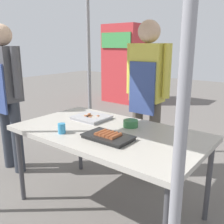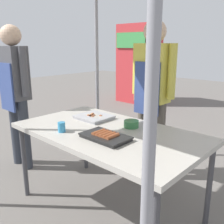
{
  "view_description": "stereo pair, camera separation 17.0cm",
  "coord_description": "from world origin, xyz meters",
  "px_view_note": "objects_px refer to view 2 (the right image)",
  "views": [
    {
      "loc": [
        1.25,
        -1.56,
        1.45
      ],
      "look_at": [
        0.0,
        0.05,
        0.9
      ],
      "focal_mm": 40.58,
      "sensor_mm": 36.0,
      "label": 1
    },
    {
      "loc": [
        1.38,
        -1.45,
        1.45
      ],
      "look_at": [
        0.0,
        0.05,
        0.9
      ],
      "focal_mm": 40.58,
      "sensor_mm": 36.0,
      "label": 2
    }
  ],
  "objects_px": {
    "condiment_bowl": "(131,124)",
    "customer_nearby": "(15,86)",
    "stall_table": "(108,136)",
    "drink_cup_near_edge": "(62,127)",
    "tray_grilled_sausages": "(105,136)",
    "tray_meat_skewers": "(94,117)",
    "neighbor_stall_left": "(139,64)",
    "vendor_woman": "(152,87)"
  },
  "relations": [
    {
      "from": "tray_grilled_sausages",
      "to": "customer_nearby",
      "type": "relative_size",
      "value": 0.23
    },
    {
      "from": "stall_table",
      "to": "tray_meat_skewers",
      "type": "bearing_deg",
      "value": 154.65
    },
    {
      "from": "stall_table",
      "to": "tray_meat_skewers",
      "type": "height_order",
      "value": "tray_meat_skewers"
    },
    {
      "from": "stall_table",
      "to": "condiment_bowl",
      "type": "xyz_separation_m",
      "value": [
        0.09,
        0.2,
        0.08
      ]
    },
    {
      "from": "condiment_bowl",
      "to": "neighbor_stall_left",
      "type": "height_order",
      "value": "neighbor_stall_left"
    },
    {
      "from": "tray_meat_skewers",
      "to": "neighbor_stall_left",
      "type": "height_order",
      "value": "neighbor_stall_left"
    },
    {
      "from": "customer_nearby",
      "to": "neighbor_stall_left",
      "type": "distance_m",
      "value": 4.06
    },
    {
      "from": "tray_meat_skewers",
      "to": "neighbor_stall_left",
      "type": "relative_size",
      "value": 0.16
    },
    {
      "from": "tray_grilled_sausages",
      "to": "tray_meat_skewers",
      "type": "relative_size",
      "value": 1.18
    },
    {
      "from": "drink_cup_near_edge",
      "to": "neighbor_stall_left",
      "type": "relative_size",
      "value": 0.04
    },
    {
      "from": "tray_meat_skewers",
      "to": "drink_cup_near_edge",
      "type": "distance_m",
      "value": 0.45
    },
    {
      "from": "stall_table",
      "to": "customer_nearby",
      "type": "relative_size",
      "value": 0.97
    },
    {
      "from": "stall_table",
      "to": "tray_meat_skewers",
      "type": "distance_m",
      "value": 0.38
    },
    {
      "from": "tray_grilled_sausages",
      "to": "vendor_woman",
      "type": "distance_m",
      "value": 1.0
    },
    {
      "from": "tray_grilled_sausages",
      "to": "condiment_bowl",
      "type": "bearing_deg",
      "value": 95.14
    },
    {
      "from": "customer_nearby",
      "to": "vendor_woman",
      "type": "bearing_deg",
      "value": 34.74
    },
    {
      "from": "condiment_bowl",
      "to": "customer_nearby",
      "type": "xyz_separation_m",
      "value": [
        -1.46,
        -0.29,
        0.21
      ]
    },
    {
      "from": "customer_nearby",
      "to": "neighbor_stall_left",
      "type": "relative_size",
      "value": 0.86
    },
    {
      "from": "tray_grilled_sausages",
      "to": "tray_meat_skewers",
      "type": "xyz_separation_m",
      "value": [
        -0.46,
        0.32,
        -0.0
      ]
    },
    {
      "from": "vendor_woman",
      "to": "customer_nearby",
      "type": "height_order",
      "value": "vendor_woman"
    },
    {
      "from": "stall_table",
      "to": "drink_cup_near_edge",
      "type": "bearing_deg",
      "value": -131.8
    },
    {
      "from": "tray_grilled_sausages",
      "to": "vendor_woman",
      "type": "height_order",
      "value": "vendor_woman"
    },
    {
      "from": "drink_cup_near_edge",
      "to": "tray_grilled_sausages",
      "type": "bearing_deg",
      "value": 18.69
    },
    {
      "from": "condiment_bowl",
      "to": "neighbor_stall_left",
      "type": "bearing_deg",
      "value": 126.05
    },
    {
      "from": "neighbor_stall_left",
      "to": "vendor_woman",
      "type": "bearing_deg",
      "value": -51.06
    },
    {
      "from": "vendor_woman",
      "to": "customer_nearby",
      "type": "xyz_separation_m",
      "value": [
        -1.27,
        -0.88,
        -0.02
      ]
    },
    {
      "from": "neighbor_stall_left",
      "to": "stall_table",
      "type": "bearing_deg",
      "value": -56.33
    },
    {
      "from": "condiment_bowl",
      "to": "customer_nearby",
      "type": "height_order",
      "value": "customer_nearby"
    },
    {
      "from": "stall_table",
      "to": "tray_meat_skewers",
      "type": "relative_size",
      "value": 5.06
    },
    {
      "from": "tray_meat_skewers",
      "to": "vendor_woman",
      "type": "distance_m",
      "value": 0.71
    },
    {
      "from": "neighbor_stall_left",
      "to": "tray_grilled_sausages",
      "type": "bearing_deg",
      "value": -56.15
    },
    {
      "from": "vendor_woman",
      "to": "customer_nearby",
      "type": "distance_m",
      "value": 1.55
    },
    {
      "from": "drink_cup_near_edge",
      "to": "neighbor_stall_left",
      "type": "height_order",
      "value": "neighbor_stall_left"
    },
    {
      "from": "tray_grilled_sausages",
      "to": "stall_table",
      "type": "bearing_deg",
      "value": 127.97
    },
    {
      "from": "vendor_woman",
      "to": "neighbor_stall_left",
      "type": "xyz_separation_m",
      "value": [
        -2.43,
        3.01,
        -0.04
      ]
    },
    {
      "from": "drink_cup_near_edge",
      "to": "vendor_woman",
      "type": "height_order",
      "value": "vendor_woman"
    },
    {
      "from": "tray_grilled_sausages",
      "to": "vendor_woman",
      "type": "bearing_deg",
      "value": 103.14
    },
    {
      "from": "tray_meat_skewers",
      "to": "drink_cup_near_edge",
      "type": "height_order",
      "value": "drink_cup_near_edge"
    },
    {
      "from": "stall_table",
      "to": "vendor_woman",
      "type": "relative_size",
      "value": 0.95
    },
    {
      "from": "condiment_bowl",
      "to": "customer_nearby",
      "type": "distance_m",
      "value": 1.5
    },
    {
      "from": "tray_meat_skewers",
      "to": "customer_nearby",
      "type": "xyz_separation_m",
      "value": [
        -1.03,
        -0.25,
        0.22
      ]
    },
    {
      "from": "tray_meat_skewers",
      "to": "tray_grilled_sausages",
      "type": "bearing_deg",
      "value": -34.58
    }
  ]
}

